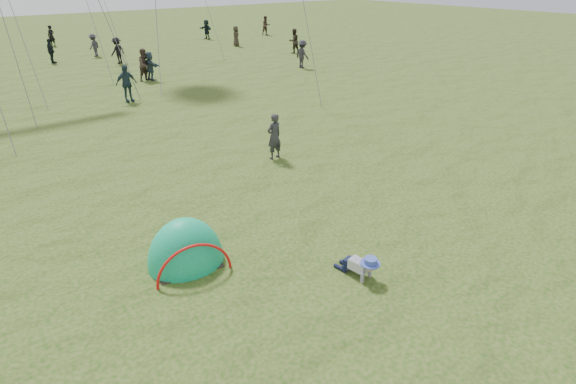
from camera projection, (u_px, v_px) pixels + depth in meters
ground at (342, 273)px, 9.54m from camera, size 140.00×140.00×0.00m
crawling_toddler at (361, 265)px, 9.31m from camera, size 0.63×0.82×0.57m
popup_tent at (187, 263)px, 9.88m from camera, size 1.86×1.61×2.16m
standing_adult at (274, 136)px, 15.00m from camera, size 0.60×0.43×1.57m
crowd_person_1 at (294, 41)px, 34.19m from camera, size 0.90×0.72×1.78m
crowd_person_2 at (51, 51)px, 30.49m from camera, size 0.56×1.00×1.61m
crowd_person_3 at (302, 54)px, 29.05m from camera, size 0.66×1.13×1.74m
crowd_person_4 at (236, 36)px, 37.38m from camera, size 0.75×0.91×1.61m
crowd_person_5 at (150, 66)px, 25.84m from camera, size 0.71×1.54×1.60m
crowd_person_7 at (145, 65)px, 25.65m from camera, size 1.05×0.92×1.80m
crowd_person_9 at (94, 45)px, 32.90m from camera, size 1.17×1.13×1.60m
crowd_person_11 at (206, 29)px, 41.17m from camera, size 0.78×1.64×1.69m
crowd_person_12 at (51, 36)px, 37.38m from camera, size 0.69×0.71×1.65m
crowd_person_13 at (266, 26)px, 43.66m from camera, size 0.97×0.82×1.76m
crowd_person_14 at (126, 84)px, 21.53m from camera, size 1.07×0.53×1.76m
crowd_person_15 at (118, 51)px, 30.31m from camera, size 1.28×1.05×1.72m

